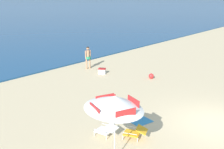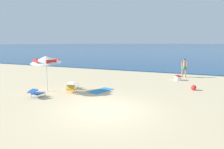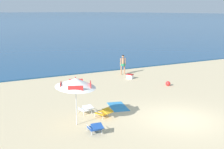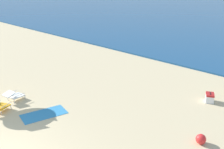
# 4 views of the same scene
# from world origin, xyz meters

# --- Properties ---
(lounge_chair_under_umbrella) EXTENTS (0.64, 0.91, 0.49)m
(lounge_chair_under_umbrella) POSITION_xyz_m (-3.79, 3.02, 0.28)
(lounge_chair_under_umbrella) COLOR white
(lounge_chair_under_umbrella) RESTS_ON ground
(cooler_box) EXTENTS (0.54, 0.60, 0.43)m
(cooler_box) POSITION_xyz_m (2.67, 9.06, 0.20)
(cooler_box) COLOR white
(cooler_box) RESTS_ON ground
(beach_ball) EXTENTS (0.35, 0.35, 0.35)m
(beach_ball) POSITION_xyz_m (3.89, 5.77, 0.18)
(beach_ball) COLOR red
(beach_ball) RESTS_ON ground
(beach_towel) EXTENTS (1.31, 1.96, 0.01)m
(beach_towel) POSITION_xyz_m (-1.71, 3.24, 0.01)
(beach_towel) COLOR #3384BC
(beach_towel) RESTS_ON ground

